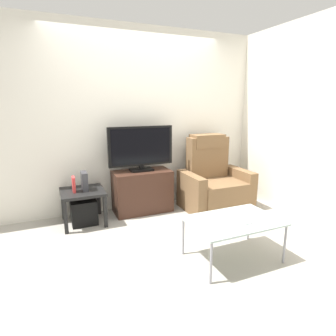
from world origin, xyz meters
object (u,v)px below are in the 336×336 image
at_px(recliner_armchair, 214,183).
at_px(game_console, 84,181).
at_px(tv_stand, 142,191).
at_px(television, 141,148).
at_px(side_table, 83,196).
at_px(cell_phone, 245,221).
at_px(book_upright, 74,184).
at_px(coffee_table, 234,222).
at_px(subwoofer_box, 84,211).

bearing_deg(recliner_armchair, game_console, 174.25).
xyz_separation_m(tv_stand, television, (0.00, 0.02, 0.63)).
bearing_deg(side_table, game_console, 15.95).
height_order(tv_stand, cell_phone, tv_stand).
relative_size(book_upright, coffee_table, 0.22).
height_order(book_upright, cell_phone, book_upright).
bearing_deg(book_upright, tv_stand, 7.17).
bearing_deg(coffee_table, tv_stand, 105.01).
relative_size(game_console, cell_phone, 1.58).
bearing_deg(television, book_upright, -171.71).
height_order(tv_stand, recliner_armchair, recliner_armchair).
height_order(tv_stand, subwoofer_box, tv_stand).
bearing_deg(game_console, coffee_table, -50.65).
xyz_separation_m(subwoofer_box, book_upright, (-0.10, -0.02, 0.38)).
bearing_deg(cell_phone, book_upright, 139.17).
xyz_separation_m(television, recliner_armchair, (1.05, -0.25, -0.56)).
distance_m(recliner_armchair, subwoofer_box, 1.91).
height_order(recliner_armchair, subwoofer_box, recliner_armchair).
xyz_separation_m(coffee_table, cell_phone, (0.07, -0.08, 0.03)).
relative_size(side_table, cell_phone, 3.60).
relative_size(television, subwoofer_box, 2.89).
distance_m(television, coffee_table, 1.75).
distance_m(side_table, book_upright, 0.20).
xyz_separation_m(recliner_armchair, coffee_table, (-0.63, -1.36, 0.02)).
bearing_deg(television, coffee_table, -75.15).
distance_m(book_upright, coffee_table, 2.02).
xyz_separation_m(side_table, coffee_table, (1.27, -1.49, 0.02)).
bearing_deg(recliner_armchair, coffee_table, -116.12).
bearing_deg(tv_stand, game_console, -173.74).
distance_m(side_table, cell_phone, 2.06).
relative_size(tv_stand, cell_phone, 5.45).
xyz_separation_m(tv_stand, cell_phone, (0.50, -1.67, 0.12)).
bearing_deg(book_upright, side_table, 11.31).
distance_m(television, side_table, 1.02).
distance_m(television, subwoofer_box, 1.15).
bearing_deg(recliner_armchair, side_table, 174.64).
xyz_separation_m(tv_stand, game_console, (-0.81, -0.09, 0.26)).
relative_size(side_table, coffee_table, 0.60).
distance_m(television, game_console, 0.89).
height_order(game_console, cell_phone, game_console).
relative_size(recliner_armchair, book_upright, 5.51).
distance_m(book_upright, game_console, 0.14).
xyz_separation_m(game_console, coffee_table, (1.23, -1.50, -0.17)).
distance_m(tv_stand, cell_phone, 1.74).
height_order(side_table, coffee_table, side_table).
xyz_separation_m(game_console, cell_phone, (1.30, -1.58, -0.14)).
relative_size(subwoofer_box, cell_phone, 2.15).
height_order(book_upright, coffee_table, book_upright).
xyz_separation_m(book_upright, coffee_table, (1.37, -1.47, -0.15)).
bearing_deg(cell_phone, subwoofer_box, 136.76).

